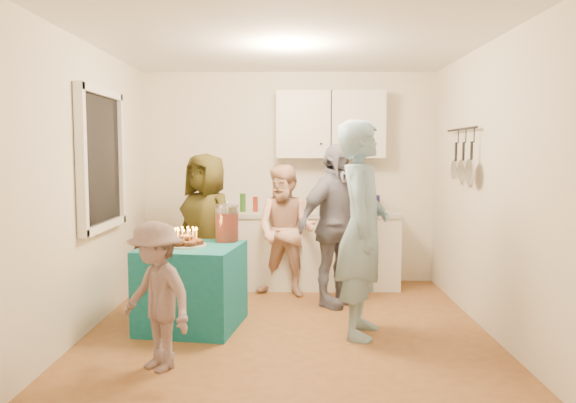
{
  "coord_description": "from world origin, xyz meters",
  "views": [
    {
      "loc": [
        0.04,
        -4.98,
        1.62
      ],
      "look_at": [
        0.0,
        0.35,
        1.15
      ],
      "focal_mm": 35.0,
      "sensor_mm": 36.0,
      "label": 1
    }
  ],
  "objects_px": {
    "microwave": "(350,199)",
    "woman_back_left": "(206,227)",
    "man_birthday": "(362,229)",
    "party_table": "(192,287)",
    "punch_jar": "(227,224)",
    "woman_back_right": "(334,225)",
    "counter": "(305,251)",
    "woman_back_center": "(286,231)",
    "child_near_left": "(156,296)"
  },
  "relations": [
    {
      "from": "counter",
      "to": "woman_back_right",
      "type": "bearing_deg",
      "value": -71.3
    },
    {
      "from": "punch_jar",
      "to": "man_birthday",
      "type": "relative_size",
      "value": 0.18
    },
    {
      "from": "counter",
      "to": "woman_back_right",
      "type": "xyz_separation_m",
      "value": [
        0.28,
        -0.83,
        0.43
      ]
    },
    {
      "from": "man_birthday",
      "to": "child_near_left",
      "type": "bearing_deg",
      "value": 129.01
    },
    {
      "from": "counter",
      "to": "man_birthday",
      "type": "xyz_separation_m",
      "value": [
        0.46,
        -1.81,
        0.52
      ]
    },
    {
      "from": "microwave",
      "to": "child_near_left",
      "type": "relative_size",
      "value": 0.49
    },
    {
      "from": "counter",
      "to": "party_table",
      "type": "distance_m",
      "value": 1.93
    },
    {
      "from": "party_table",
      "to": "child_near_left",
      "type": "xyz_separation_m",
      "value": [
        -0.08,
        -1.03,
        0.18
      ]
    },
    {
      "from": "child_near_left",
      "to": "man_birthday",
      "type": "bearing_deg",
      "value": 66.56
    },
    {
      "from": "woman_back_center",
      "to": "man_birthday",
      "type": "bearing_deg",
      "value": -43.97
    },
    {
      "from": "punch_jar",
      "to": "party_table",
      "type": "bearing_deg",
      "value": -138.8
    },
    {
      "from": "microwave",
      "to": "woman_back_right",
      "type": "height_order",
      "value": "woman_back_right"
    },
    {
      "from": "microwave",
      "to": "woman_back_center",
      "type": "bearing_deg",
      "value": -142.17
    },
    {
      "from": "microwave",
      "to": "woman_back_left",
      "type": "bearing_deg",
      "value": -152.13
    },
    {
      "from": "woman_back_right",
      "to": "microwave",
      "type": "bearing_deg",
      "value": 30.35
    },
    {
      "from": "man_birthday",
      "to": "woman_back_center",
      "type": "relative_size",
      "value": 1.28
    },
    {
      "from": "punch_jar",
      "to": "woman_back_center",
      "type": "xyz_separation_m",
      "value": [
        0.56,
        0.89,
        -0.19
      ]
    },
    {
      "from": "counter",
      "to": "child_near_left",
      "type": "bearing_deg",
      "value": -113.99
    },
    {
      "from": "microwave",
      "to": "punch_jar",
      "type": "bearing_deg",
      "value": -126.95
    },
    {
      "from": "woman_back_left",
      "to": "woman_back_center",
      "type": "relative_size",
      "value": 1.08
    },
    {
      "from": "woman_back_right",
      "to": "child_near_left",
      "type": "bearing_deg",
      "value": -172.34
    },
    {
      "from": "punch_jar",
      "to": "woman_back_left",
      "type": "bearing_deg",
      "value": 113.27
    },
    {
      "from": "child_near_left",
      "to": "woman_back_right",
      "type": "bearing_deg",
      "value": 90.9
    },
    {
      "from": "woman_back_center",
      "to": "woman_back_right",
      "type": "xyz_separation_m",
      "value": [
        0.51,
        -0.4,
        0.12
      ]
    },
    {
      "from": "woman_back_center",
      "to": "woman_back_right",
      "type": "bearing_deg",
      "value": -18.4
    },
    {
      "from": "woman_back_center",
      "to": "child_near_left",
      "type": "distance_m",
      "value": 2.38
    },
    {
      "from": "party_table",
      "to": "punch_jar",
      "type": "height_order",
      "value": "punch_jar"
    },
    {
      "from": "punch_jar",
      "to": "woman_back_right",
      "type": "relative_size",
      "value": 0.2
    },
    {
      "from": "punch_jar",
      "to": "woman_back_right",
      "type": "height_order",
      "value": "woman_back_right"
    },
    {
      "from": "woman_back_left",
      "to": "woman_back_right",
      "type": "xyz_separation_m",
      "value": [
        1.39,
        -0.24,
        0.05
      ]
    },
    {
      "from": "counter",
      "to": "man_birthday",
      "type": "bearing_deg",
      "value": -75.86
    },
    {
      "from": "man_birthday",
      "to": "woman_back_left",
      "type": "xyz_separation_m",
      "value": [
        -1.56,
        1.21,
        -0.15
      ]
    },
    {
      "from": "man_birthday",
      "to": "woman_back_right",
      "type": "xyz_separation_m",
      "value": [
        -0.17,
        0.97,
        -0.09
      ]
    },
    {
      "from": "party_table",
      "to": "woman_back_right",
      "type": "relative_size",
      "value": 0.5
    },
    {
      "from": "woman_back_center",
      "to": "woman_back_right",
      "type": "height_order",
      "value": "woman_back_right"
    },
    {
      "from": "microwave",
      "to": "woman_back_right",
      "type": "xyz_separation_m",
      "value": [
        -0.25,
        -0.83,
        -0.2
      ]
    },
    {
      "from": "counter",
      "to": "woman_back_left",
      "type": "xyz_separation_m",
      "value": [
        -1.1,
        -0.6,
        0.37
      ]
    },
    {
      "from": "punch_jar",
      "to": "man_birthday",
      "type": "distance_m",
      "value": 1.33
    },
    {
      "from": "microwave",
      "to": "punch_jar",
      "type": "distance_m",
      "value": 1.87
    },
    {
      "from": "woman_back_center",
      "to": "child_near_left",
      "type": "height_order",
      "value": "woman_back_center"
    },
    {
      "from": "woman_back_left",
      "to": "woman_back_right",
      "type": "relative_size",
      "value": 0.94
    },
    {
      "from": "woman_back_left",
      "to": "microwave",
      "type": "bearing_deg",
      "value": 55.2
    },
    {
      "from": "counter",
      "to": "woman_back_right",
      "type": "relative_size",
      "value": 1.29
    },
    {
      "from": "microwave",
      "to": "man_birthday",
      "type": "bearing_deg",
      "value": -84.49
    },
    {
      "from": "microwave",
      "to": "child_near_left",
      "type": "bearing_deg",
      "value": -115.08
    },
    {
      "from": "microwave",
      "to": "party_table",
      "type": "xyz_separation_m",
      "value": [
        -1.61,
        -1.59,
        -0.68
      ]
    },
    {
      "from": "man_birthday",
      "to": "party_table",
      "type": "bearing_deg",
      "value": 94.42
    },
    {
      "from": "punch_jar",
      "to": "woman_back_left",
      "type": "height_order",
      "value": "woman_back_left"
    },
    {
      "from": "counter",
      "to": "microwave",
      "type": "bearing_deg",
      "value": 0.0
    },
    {
      "from": "woman_back_left",
      "to": "woman_back_center",
      "type": "xyz_separation_m",
      "value": [
        0.88,
        0.16,
        -0.06
      ]
    }
  ]
}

